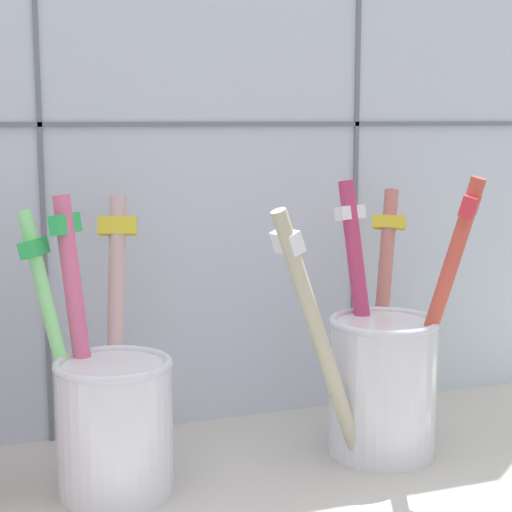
{
  "coord_description": "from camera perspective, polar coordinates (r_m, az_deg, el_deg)",
  "views": [
    {
      "loc": [
        -16.29,
        -42.65,
        22.39
      ],
      "look_at": [
        0.0,
        1.93,
        14.76
      ],
      "focal_mm": 59.99,
      "sensor_mm": 36.0,
      "label": 1
    }
  ],
  "objects": [
    {
      "name": "counter_slab",
      "position": [
        0.5,
        0.78,
        -15.97
      ],
      "size": [
        64.0,
        22.0,
        2.0
      ],
      "primitive_type": "cube",
      "color": "#BCB7AD",
      "rests_on": "ground"
    },
    {
      "name": "tile_wall_back",
      "position": [
        0.57,
        -3.52,
        9.23
      ],
      "size": [
        64.0,
        2.2,
        45.0
      ],
      "color": "silver",
      "rests_on": "ground"
    },
    {
      "name": "toothbrush_cup_left",
      "position": [
        0.48,
        -9.64,
        -10.17
      ],
      "size": [
        7.89,
        10.14,
        16.34
      ],
      "color": "silver",
      "rests_on": "counter_slab"
    },
    {
      "name": "toothbrush_cup_right",
      "position": [
        0.53,
        8.37,
        -7.71
      ],
      "size": [
        13.19,
        11.68,
        17.21
      ],
      "color": "silver",
      "rests_on": "counter_slab"
    }
  ]
}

